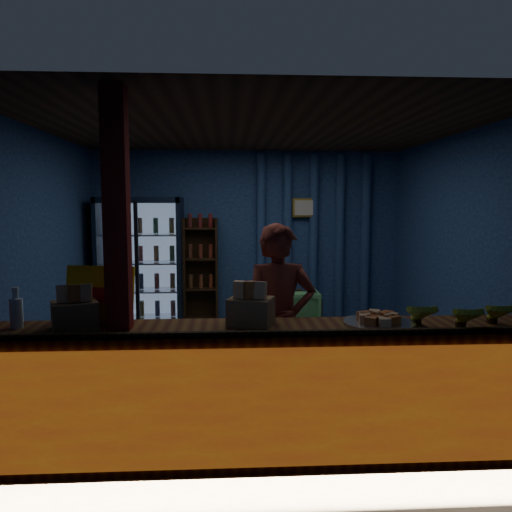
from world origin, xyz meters
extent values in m
plane|color=#515154|center=(0.00, 0.00, 0.00)|extent=(4.60, 4.60, 0.00)
plane|color=navy|center=(0.00, 2.20, 1.30)|extent=(4.60, 0.00, 4.60)
plane|color=navy|center=(0.00, -2.20, 1.30)|extent=(4.60, 0.00, 4.60)
plane|color=navy|center=(-2.30, 0.00, 1.30)|extent=(0.00, 4.40, 4.40)
plane|color=navy|center=(2.30, 0.00, 1.30)|extent=(0.00, 4.40, 4.40)
plane|color=#472D19|center=(0.00, 0.00, 2.60)|extent=(4.60, 4.60, 0.00)
cube|color=brown|center=(0.00, -1.90, 0.47)|extent=(4.40, 0.55, 0.95)
cube|color=red|center=(0.00, -2.19, 0.47)|extent=(4.35, 0.02, 0.81)
cube|color=#332110|center=(0.00, -2.17, 0.97)|extent=(4.40, 0.04, 0.04)
cube|color=maroon|center=(-1.05, -1.90, 1.30)|extent=(0.16, 0.16, 2.60)
cube|color=black|center=(-1.55, 2.12, 0.95)|extent=(1.20, 0.06, 1.90)
cube|color=black|center=(-2.12, 1.85, 0.95)|extent=(0.06, 0.60, 1.90)
cube|color=black|center=(-0.98, 1.85, 0.95)|extent=(0.06, 0.60, 1.90)
cube|color=black|center=(-1.55, 1.85, 1.86)|extent=(1.20, 0.60, 0.08)
cube|color=black|center=(-1.55, 1.85, 0.04)|extent=(1.20, 0.60, 0.08)
cube|color=#99B2D8|center=(-1.55, 2.07, 0.95)|extent=(1.08, 0.02, 1.74)
cube|color=white|center=(-1.55, 1.57, 0.95)|extent=(1.12, 0.02, 1.78)
cube|color=black|center=(-1.55, 1.55, 0.95)|extent=(0.05, 0.05, 1.80)
cube|color=silver|center=(-1.55, 1.85, 0.17)|extent=(1.08, 0.48, 0.02)
cylinder|color=#9D4E16|center=(-2.00, 1.85, 0.30)|extent=(0.07, 0.07, 0.22)
cylinder|color=#1C7130|center=(-1.77, 1.85, 0.30)|extent=(0.07, 0.07, 0.22)
cylinder|color=#A77719|center=(-1.55, 1.85, 0.30)|extent=(0.07, 0.07, 0.22)
cylinder|color=navy|center=(-1.32, 1.85, 0.30)|extent=(0.07, 0.07, 0.22)
cylinder|color=maroon|center=(-1.10, 1.85, 0.30)|extent=(0.07, 0.07, 0.22)
cube|color=silver|center=(-1.55, 1.85, 0.57)|extent=(1.08, 0.48, 0.02)
cylinder|color=#1C7130|center=(-2.00, 1.85, 0.70)|extent=(0.07, 0.07, 0.22)
cylinder|color=#A77719|center=(-1.77, 1.85, 0.70)|extent=(0.07, 0.07, 0.22)
cylinder|color=navy|center=(-1.55, 1.85, 0.70)|extent=(0.07, 0.07, 0.22)
cylinder|color=maroon|center=(-1.32, 1.85, 0.70)|extent=(0.07, 0.07, 0.22)
cylinder|color=#9D4E16|center=(-1.10, 1.85, 0.70)|extent=(0.07, 0.07, 0.22)
cube|color=silver|center=(-1.55, 1.85, 0.97)|extent=(1.08, 0.48, 0.02)
cylinder|color=#A77719|center=(-2.00, 1.85, 1.10)|extent=(0.07, 0.07, 0.22)
cylinder|color=navy|center=(-1.77, 1.85, 1.10)|extent=(0.07, 0.07, 0.22)
cylinder|color=maroon|center=(-1.55, 1.85, 1.10)|extent=(0.07, 0.07, 0.22)
cylinder|color=#9D4E16|center=(-1.32, 1.85, 1.10)|extent=(0.07, 0.07, 0.22)
cylinder|color=#1C7130|center=(-1.10, 1.85, 1.10)|extent=(0.07, 0.07, 0.22)
cube|color=silver|center=(-1.55, 1.85, 1.37)|extent=(1.08, 0.48, 0.02)
cylinder|color=navy|center=(-2.00, 1.85, 1.50)|extent=(0.07, 0.07, 0.22)
cylinder|color=maroon|center=(-1.77, 1.85, 1.50)|extent=(0.07, 0.07, 0.22)
cylinder|color=#9D4E16|center=(-1.55, 1.85, 1.50)|extent=(0.07, 0.07, 0.22)
cylinder|color=#1C7130|center=(-1.32, 1.85, 1.50)|extent=(0.07, 0.07, 0.22)
cylinder|color=#A77719|center=(-1.10, 1.85, 1.50)|extent=(0.07, 0.07, 0.22)
cube|color=#332110|center=(-0.70, 2.15, 0.80)|extent=(0.50, 0.02, 1.60)
cube|color=#332110|center=(-0.93, 2.02, 0.80)|extent=(0.03, 0.28, 1.60)
cube|color=#332110|center=(-0.46, 2.02, 0.80)|extent=(0.03, 0.28, 1.60)
cube|color=#332110|center=(-0.70, 2.02, 0.10)|extent=(0.46, 0.26, 0.02)
cube|color=#332110|center=(-0.70, 2.02, 0.55)|extent=(0.46, 0.26, 0.02)
cube|color=#332110|center=(-0.70, 2.02, 1.00)|extent=(0.46, 0.26, 0.02)
cube|color=#332110|center=(-0.70, 2.02, 1.45)|extent=(0.46, 0.26, 0.02)
cylinder|color=navy|center=(0.20, 2.14, 1.30)|extent=(0.14, 0.14, 2.50)
cylinder|color=navy|center=(0.60, 2.14, 1.30)|extent=(0.14, 0.14, 2.50)
cylinder|color=navy|center=(1.00, 2.14, 1.30)|extent=(0.14, 0.14, 2.50)
cylinder|color=navy|center=(1.40, 2.14, 1.30)|extent=(0.14, 0.14, 2.50)
cylinder|color=navy|center=(1.80, 2.14, 1.30)|extent=(0.14, 0.14, 2.50)
cube|color=gold|center=(0.85, 2.10, 1.75)|extent=(0.36, 0.03, 0.28)
cube|color=silver|center=(0.85, 2.08, 1.75)|extent=(0.30, 0.01, 0.22)
imported|color=maroon|center=(0.12, -1.32, 0.83)|extent=(0.61, 0.41, 1.66)
imported|color=#53A75D|center=(0.59, 1.45, 0.32)|extent=(0.69, 0.71, 0.64)
cube|color=#332110|center=(0.70, 1.51, 0.26)|extent=(0.59, 0.45, 0.51)
cylinder|color=#332110|center=(0.70, 1.51, 0.56)|extent=(0.10, 0.10, 0.10)
cube|color=yellow|center=(-1.24, -1.68, 1.16)|extent=(0.53, 0.20, 0.41)
cube|color=#B40C17|center=(-1.24, -1.70, 1.16)|extent=(0.43, 0.12, 0.10)
cylinder|color=silver|center=(-1.77, -1.84, 1.05)|extent=(0.09, 0.09, 0.21)
cylinder|color=silver|center=(-1.77, -1.84, 1.20)|extent=(0.04, 0.04, 0.08)
cylinder|color=white|center=(-1.77, -1.84, 1.23)|extent=(0.04, 0.04, 0.02)
cube|color=#926B46|center=(-1.36, -1.89, 1.05)|extent=(0.37, 0.34, 0.19)
cube|color=orange|center=(-1.43, -1.91, 1.20)|extent=(0.09, 0.08, 0.12)
cube|color=#E3572A|center=(-1.36, -1.89, 1.20)|extent=(0.09, 0.08, 0.12)
cube|color=orange|center=(-1.29, -1.86, 1.20)|extent=(0.09, 0.08, 0.12)
cube|color=#926B46|center=(-0.14, -1.84, 1.05)|extent=(0.36, 0.33, 0.19)
cube|color=orange|center=(-0.21, -1.82, 1.21)|extent=(0.09, 0.08, 0.12)
cube|color=#E3572A|center=(-0.14, -1.84, 1.21)|extent=(0.09, 0.08, 0.12)
cube|color=orange|center=(-0.07, -1.86, 1.21)|extent=(0.09, 0.08, 0.12)
cylinder|color=silver|center=(0.77, -1.91, 0.96)|extent=(0.51, 0.51, 0.03)
cube|color=orange|center=(0.87, -1.91, 1.01)|extent=(0.11, 0.08, 0.06)
cube|color=#E3572A|center=(0.84, -1.84, 1.01)|extent=(0.13, 0.13, 0.06)
cube|color=orange|center=(0.77, -1.81, 1.01)|extent=(0.08, 0.11, 0.06)
cube|color=#E3572A|center=(0.70, -1.84, 1.01)|extent=(0.13, 0.13, 0.06)
cube|color=orange|center=(0.67, -1.91, 1.01)|extent=(0.11, 0.08, 0.06)
cube|color=#E3572A|center=(0.70, -1.98, 1.01)|extent=(0.13, 0.13, 0.06)
cube|color=orange|center=(0.77, -2.01, 1.01)|extent=(0.08, 0.11, 0.06)
cube|color=#E3572A|center=(0.84, -1.98, 1.01)|extent=(0.13, 0.13, 0.06)
camera|label=1|loc=(-0.30, -5.34, 1.82)|focal=35.00mm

